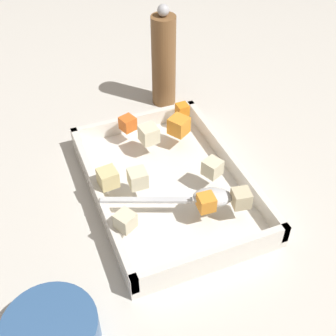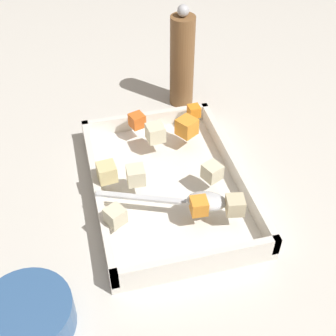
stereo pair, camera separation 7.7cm
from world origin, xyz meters
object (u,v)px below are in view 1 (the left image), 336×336
object	(u,v)px
baking_dish	(168,186)
serving_spoon	(204,197)
pepper_mill	(164,61)
small_prep_bowl	(51,333)

from	to	relation	value
baking_dish	serving_spoon	world-z (taller)	serving_spoon
pepper_mill	baking_dish	bearing A→B (deg)	-20.01
pepper_mill	serving_spoon	bearing A→B (deg)	-11.18
baking_dish	pepper_mill	distance (m)	0.30
baking_dish	serving_spoon	xyz separation A→B (m)	(0.09, 0.03, 0.04)
small_prep_bowl	baking_dish	bearing A→B (deg)	129.74
baking_dish	pepper_mill	bearing A→B (deg)	159.99
serving_spoon	small_prep_bowl	xyz separation A→B (m)	(0.12, -0.27, -0.03)
small_prep_bowl	serving_spoon	bearing A→B (deg)	113.51
pepper_mill	small_prep_bowl	bearing A→B (deg)	-35.96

